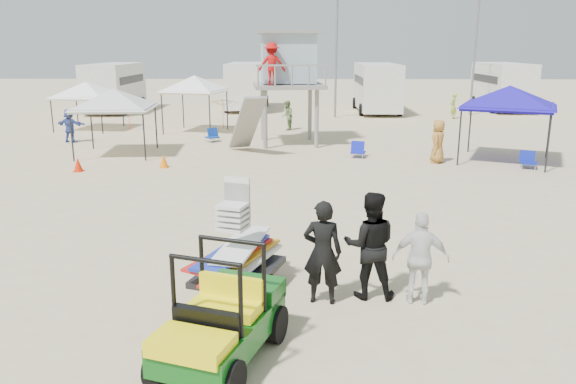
{
  "coord_description": "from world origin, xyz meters",
  "views": [
    {
      "loc": [
        0.75,
        -8.87,
        4.39
      ],
      "look_at": [
        0.5,
        3.0,
        1.3
      ],
      "focal_mm": 35.0,
      "sensor_mm": 36.0,
      "label": 1
    }
  ],
  "objects_px": {
    "man_left": "(323,252)",
    "lifeguard_tower": "(287,62)",
    "utility_cart": "(219,312)",
    "surf_trailer": "(237,254)",
    "canopy_blue": "(510,89)"
  },
  "relations": [
    {
      "from": "lifeguard_tower",
      "to": "utility_cart",
      "type": "bearing_deg",
      "value": -91.56
    },
    {
      "from": "man_left",
      "to": "lifeguard_tower",
      "type": "distance_m",
      "value": 17.0
    },
    {
      "from": "man_left",
      "to": "canopy_blue",
      "type": "height_order",
      "value": "canopy_blue"
    },
    {
      "from": "man_left",
      "to": "canopy_blue",
      "type": "distance_m",
      "value": 14.94
    },
    {
      "from": "surf_trailer",
      "to": "canopy_blue",
      "type": "bearing_deg",
      "value": 53.64
    },
    {
      "from": "man_left",
      "to": "lifeguard_tower",
      "type": "height_order",
      "value": "lifeguard_tower"
    },
    {
      "from": "utility_cart",
      "to": "lifeguard_tower",
      "type": "distance_m",
      "value": 19.01
    },
    {
      "from": "lifeguard_tower",
      "to": "canopy_blue",
      "type": "relative_size",
      "value": 1.17
    },
    {
      "from": "utility_cart",
      "to": "lifeguard_tower",
      "type": "height_order",
      "value": "lifeguard_tower"
    },
    {
      "from": "surf_trailer",
      "to": "canopy_blue",
      "type": "distance_m",
      "value": 15.54
    },
    {
      "from": "surf_trailer",
      "to": "canopy_blue",
      "type": "xyz_separation_m",
      "value": [
        9.14,
        12.41,
        2.03
      ]
    },
    {
      "from": "utility_cart",
      "to": "man_left",
      "type": "relative_size",
      "value": 1.33
    },
    {
      "from": "man_left",
      "to": "canopy_blue",
      "type": "bearing_deg",
      "value": -113.97
    },
    {
      "from": "lifeguard_tower",
      "to": "canopy_blue",
      "type": "distance_m",
      "value": 9.57
    },
    {
      "from": "utility_cart",
      "to": "surf_trailer",
      "type": "relative_size",
      "value": 1.06
    }
  ]
}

